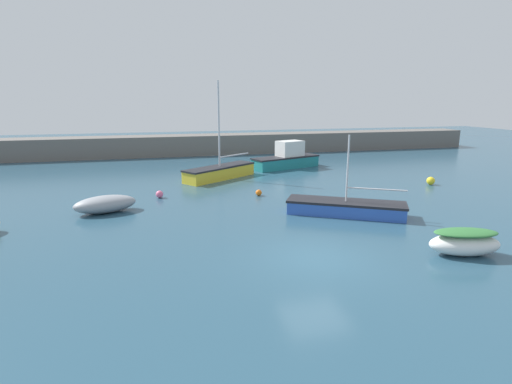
# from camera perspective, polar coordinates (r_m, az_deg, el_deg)

# --- Properties ---
(ground_plane) EXTENTS (120.00, 120.00, 0.20)m
(ground_plane) POSITION_cam_1_polar(r_m,az_deg,el_deg) (15.23, 8.48, -9.61)
(ground_plane) COLOR #284C60
(harbor_breakwater) EXTENTS (60.86, 3.14, 2.04)m
(harbor_breakwater) POSITION_cam_1_polar(r_m,az_deg,el_deg) (42.98, -6.94, 6.77)
(harbor_breakwater) COLOR #66605B
(harbor_breakwater) RESTS_ON ground_plane
(sailboat_tall_mast) EXTENTS (5.85, 4.79, 7.01)m
(sailboat_tall_mast) POSITION_cam_1_polar(r_m,az_deg,el_deg) (29.51, -5.18, 2.91)
(sailboat_tall_mast) COLOR yellow
(sailboat_tall_mast) RESTS_ON ground_plane
(open_tender_yellow) EXTENTS (3.39, 2.28, 0.88)m
(open_tender_yellow) POSITION_cam_1_polar(r_m,az_deg,el_deg) (22.07, -20.73, -1.63)
(open_tender_yellow) COLOR gray
(open_tender_yellow) RESTS_ON ground_plane
(rowboat_with_red_cover) EXTENTS (2.87, 1.78, 1.00)m
(rowboat_with_red_cover) POSITION_cam_1_polar(r_m,az_deg,el_deg) (17.04, 27.66, -6.36)
(rowboat_with_red_cover) COLOR white
(rowboat_with_red_cover) RESTS_ON ground_plane
(sailboat_short_mast) EXTENTS (5.88, 4.29, 4.05)m
(sailboat_short_mast) POSITION_cam_1_polar(r_m,az_deg,el_deg) (20.75, 12.69, -2.19)
(sailboat_short_mast) COLOR #2D56B7
(sailboat_short_mast) RESTS_ON ground_plane
(motorboat_with_cabin) EXTENTS (6.35, 3.72, 2.27)m
(motorboat_with_cabin) POSITION_cam_1_polar(r_m,az_deg,el_deg) (34.18, 4.42, 4.82)
(motorboat_with_cabin) COLOR teal
(motorboat_with_cabin) RESTS_ON ground_plane
(mooring_buoy_yellow) EXTENTS (0.55, 0.55, 0.55)m
(mooring_buoy_yellow) POSITION_cam_1_polar(r_m,az_deg,el_deg) (29.84, 23.69, 1.47)
(mooring_buoy_yellow) COLOR yellow
(mooring_buoy_yellow) RESTS_ON ground_plane
(mooring_buoy_pink) EXTENTS (0.43, 0.43, 0.43)m
(mooring_buoy_pink) POSITION_cam_1_polar(r_m,az_deg,el_deg) (24.40, -13.62, -0.32)
(mooring_buoy_pink) COLOR #EA668C
(mooring_buoy_pink) RESTS_ON ground_plane
(mooring_buoy_orange) EXTENTS (0.38, 0.38, 0.38)m
(mooring_buoy_orange) POSITION_cam_1_polar(r_m,az_deg,el_deg) (24.24, 0.39, -0.10)
(mooring_buoy_orange) COLOR orange
(mooring_buoy_orange) RESTS_ON ground_plane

